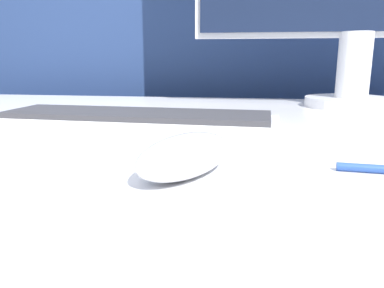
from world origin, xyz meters
name	(u,v)px	position (x,y,z in m)	size (l,w,h in m)	color
partition_panel	(243,157)	(0.00, 0.70, 0.58)	(5.00, 0.03, 1.15)	navy
computer_mouse_near	(186,155)	(-0.04, -0.10, 0.79)	(0.10, 0.13, 0.04)	white
keyboard	(136,120)	(-0.16, 0.12, 0.78)	(0.43, 0.14, 0.02)	white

